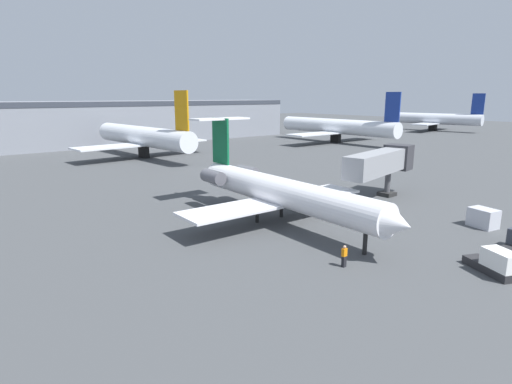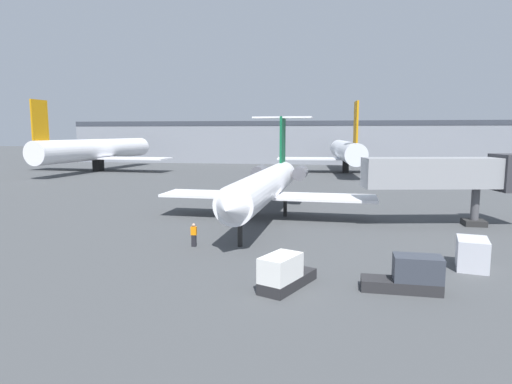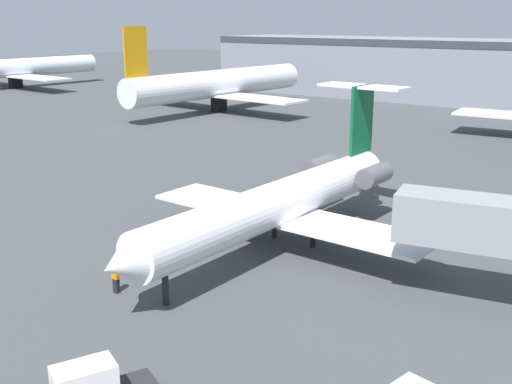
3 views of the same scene
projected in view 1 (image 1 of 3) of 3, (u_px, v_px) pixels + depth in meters
ground_plane at (293, 222)px, 42.03m from camera, size 400.00×400.00×0.10m
regional_jet at (277, 190)px, 41.10m from camera, size 20.52×28.41×9.95m
jet_bridge at (383, 162)px, 50.53m from camera, size 14.28×5.49×6.27m
ground_crew_marshaller at (344, 256)px, 30.73m from camera, size 0.41×0.27×1.69m
baggage_tug_lead at (496, 263)px, 29.42m from camera, size 2.92×4.22×1.90m
cargo_container_uld at (483, 218)px, 40.12m from camera, size 2.19×2.76×1.84m
terminal_building at (61, 124)px, 103.19m from camera, size 130.40×18.31×11.11m
parked_airliner_centre at (143, 137)px, 84.82m from camera, size 28.22×33.36×13.39m
parked_airliner_east_mid at (337, 127)px, 112.73m from camera, size 32.04×38.12×13.37m
parked_airliner_east_end at (434, 119)px, 151.45m from camera, size 28.03×32.90×13.30m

